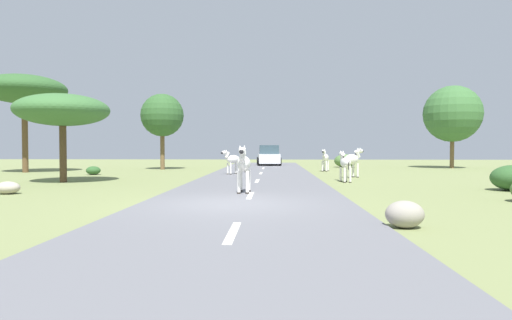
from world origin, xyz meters
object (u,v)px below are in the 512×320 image
zebra_4 (353,160)px  bush_2 (345,161)px  bush_4 (93,171)px  zebra_3 (325,158)px  rock_0 (405,214)px  tree_4 (453,114)px  zebra_1 (345,163)px  tree_0 (24,90)px  rock_1 (8,188)px  zebra_0 (244,164)px  zebra_2 (232,160)px  car_0 (269,156)px  tree_2 (62,110)px  tree_3 (162,116)px

zebra_4 → bush_2: zebra_4 is taller
bush_4 → zebra_4: bearing=-7.1°
zebra_3 → rock_0: (-0.86, -20.20, -0.63)m
zebra_3 → zebra_4: (0.73, -5.95, 0.05)m
zebra_4 → tree_4: (9.51, 10.67, 3.20)m
zebra_1 → tree_0: size_ratio=0.25×
rock_1 → zebra_1: bearing=24.3°
rock_1 → bush_2: bearing=53.9°
zebra_0 → zebra_2: bearing=-81.5°
zebra_0 → zebra_2: 10.21m
zebra_0 → rock_0: zebra_0 is taller
tree_0 → zebra_1: bearing=-19.8°
zebra_2 → tree_4: size_ratio=0.23×
zebra_4 → tree_4: 14.64m
car_0 → rock_0: 29.31m
zebra_1 → tree_4: bearing=45.8°
rock_0 → tree_2: bearing=138.8°
car_0 → tree_3: bearing=-140.6°
zebra_2 → zebra_4: size_ratio=0.89×
zebra_3 → tree_2: size_ratio=0.38×
zebra_2 → tree_0: (-13.43, 2.11, 4.35)m
tree_2 → rock_1: size_ratio=5.12×
rock_0 → tree_3: bearing=115.6°
zebra_1 → zebra_3: size_ratio=0.99×
tree_3 → bush_4: 7.52m
tree_3 → bush_2: tree_3 is taller
tree_0 → tree_2: 9.97m
zebra_2 → zebra_3: 7.13m
tree_3 → tree_2: bearing=-97.9°
zebra_4 → zebra_0: bearing=-77.0°
tree_0 → bush_2: tree_0 is taller
zebra_4 → rock_0: size_ratio=2.11×
tree_0 → rock_1: tree_0 is taller
zebra_1 → zebra_2: size_ratio=1.09×
bush_4 → rock_0: bearing=-50.8°
bush_2 → bush_4: (-16.27, -10.06, -0.28)m
tree_2 → bush_2: size_ratio=2.37×
zebra_0 → zebra_4: size_ratio=1.08×
tree_0 → rock_0: (18.39, -18.19, -4.97)m
bush_2 → rock_1: size_ratio=2.16×
car_0 → bush_2: bearing=-29.4°
tree_2 → zebra_1: bearing=3.0°
zebra_4 → tree_0: 20.81m
zebra_3 → tree_4: bearing=-139.1°
zebra_4 → tree_0: tree_0 is taller
car_0 → bush_4: size_ratio=5.36×
tree_0 → rock_0: size_ratio=8.19×
zebra_0 → zebra_3: zebra_0 is taller
zebra_3 → zebra_1: bearing=105.2°
zebra_3 → tree_3: bearing=6.5°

